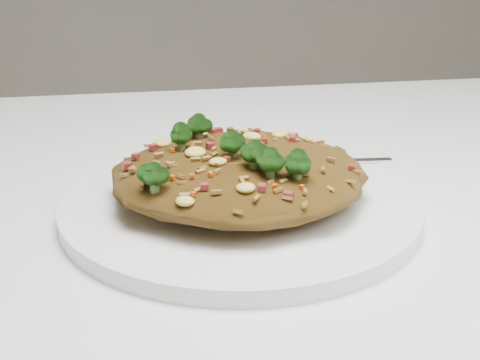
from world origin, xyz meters
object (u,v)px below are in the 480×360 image
dining_table (259,296)px  fork (314,162)px  plate (240,205)px  fried_rice (240,166)px

dining_table → fork: fork is taller
fork → plate: bearing=-137.1°
dining_table → plate: bearing=-145.8°
plate → fork: 0.10m
dining_table → fried_rice: 0.13m
plate → fork: size_ratio=1.80×
fried_rice → fork: size_ratio=1.27×
fork → dining_table: bearing=-135.8°
fried_rice → dining_table: bearing=34.7°
dining_table → fork: (0.06, 0.05, 0.11)m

